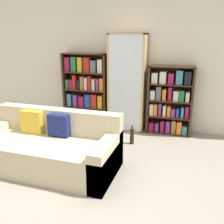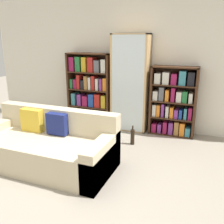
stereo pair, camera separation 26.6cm
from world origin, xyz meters
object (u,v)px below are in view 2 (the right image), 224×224
Objects in this scene: bookshelf_left at (90,90)px; bookshelf_right at (173,102)px; display_cabinet at (130,84)px; wine_bottle at (132,137)px; couch at (46,147)px.

bookshelf_left is 1.15× the size of bookshelf_right.
bookshelf_left is at bearing 179.03° from display_cabinet.
wine_bottle is at bearing -126.22° from bookshelf_right.
wine_bottle is (-0.57, -0.78, -0.51)m from bookshelf_right.
couch is 2.04m from bookshelf_left.
bookshelf_right is at bearing 53.78° from wine_bottle.
wine_bottle is (0.99, 1.19, -0.14)m from couch.
bookshelf_left is 0.80× the size of display_cabinet.
wine_bottle is (0.30, -0.77, -0.81)m from display_cabinet.
couch is 1.06× the size of display_cabinet.
bookshelf_right reaches higher than couch.
display_cabinet reaches higher than couch.
display_cabinet is 1.44× the size of bookshelf_right.
couch is at bearing -83.12° from bookshelf_left.
wine_bottle is (1.23, -0.78, -0.62)m from bookshelf_left.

